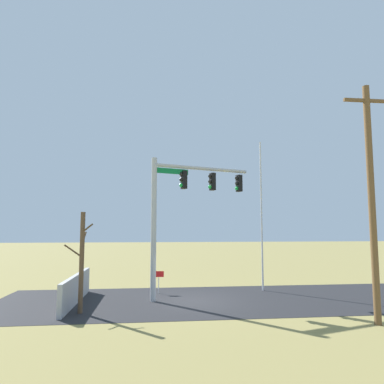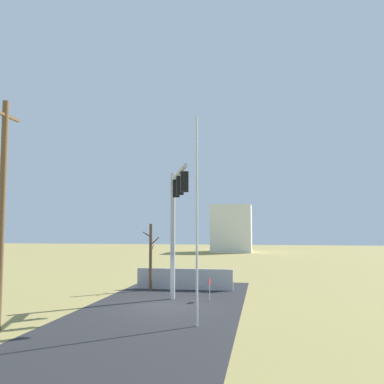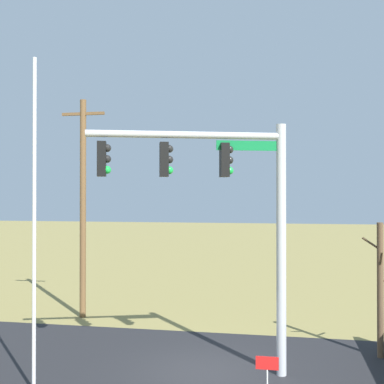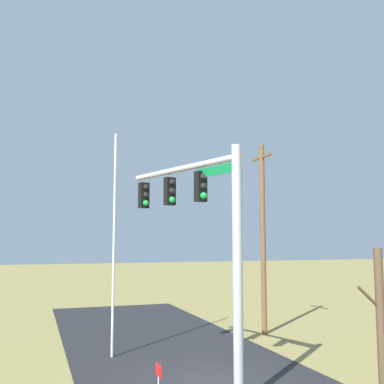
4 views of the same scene
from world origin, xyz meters
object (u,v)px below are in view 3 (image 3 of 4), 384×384
at_px(flagpole, 34,224).
at_px(open_sign, 267,369).
at_px(signal_mast, 228,200).
at_px(bare_tree, 380,288).
at_px(utility_pole, 83,204).

bearing_deg(flagpole, open_sign, 2.14).
xyz_separation_m(signal_mast, bare_tree, (4.57, 2.61, -2.83)).
height_order(signal_mast, bare_tree, signal_mast).
xyz_separation_m(flagpole, bare_tree, (9.49, 4.53, -2.20)).
relative_size(flagpole, open_sign, 7.23).
height_order(utility_pole, bare_tree, utility_pole).
height_order(signal_mast, utility_pole, utility_pole).
xyz_separation_m(bare_tree, open_sign, (-3.43, -4.31, -1.30)).
relative_size(signal_mast, bare_tree, 1.68).
bearing_deg(open_sign, bare_tree, 51.48).
relative_size(flagpole, utility_pole, 0.95).
bearing_deg(signal_mast, utility_pole, 140.03).
distance_m(signal_mast, bare_tree, 5.98).
bearing_deg(flagpole, signal_mast, 21.31).
height_order(signal_mast, flagpole, flagpole).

